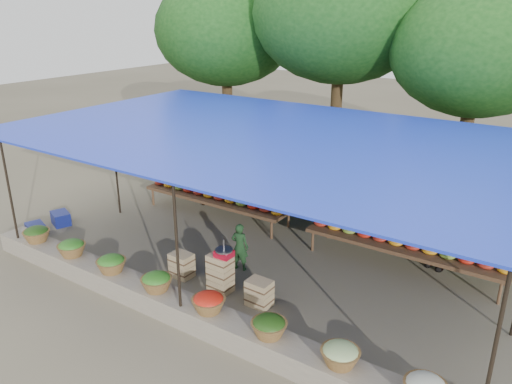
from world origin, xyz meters
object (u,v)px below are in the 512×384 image
Objects in this scene: weighing_scale at (224,253)px; blue_crate_back at (61,218)px; vendor_seated at (240,247)px; blue_crate_front at (36,230)px; crate_counter at (219,276)px.

blue_crate_back is (-5.42, 0.25, -0.69)m from weighing_scale.
blue_crate_back is at bearing -3.10° from vendor_seated.
blue_crate_front is at bearing -174.38° from weighing_scale.
blue_crate_front is (-5.32, -0.52, -0.70)m from weighing_scale.
weighing_scale reaches higher than blue_crate_front.
weighing_scale is at bearing 24.36° from blue_crate_front.
weighing_scale reaches higher than vendor_seated.
crate_counter is 4.42× the size of blue_crate_back.
weighing_scale is 5.39m from blue_crate_front.
blue_crate_front is at bearing -60.40° from blue_crate_back.
weighing_scale is at bearing 18.89° from blue_crate_back.
weighing_scale is 0.34× the size of vendor_seated.
weighing_scale reaches higher than crate_counter.
vendor_seated is 1.99× the size of blue_crate_front.
blue_crate_front is (-5.02, -1.43, -0.36)m from vendor_seated.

